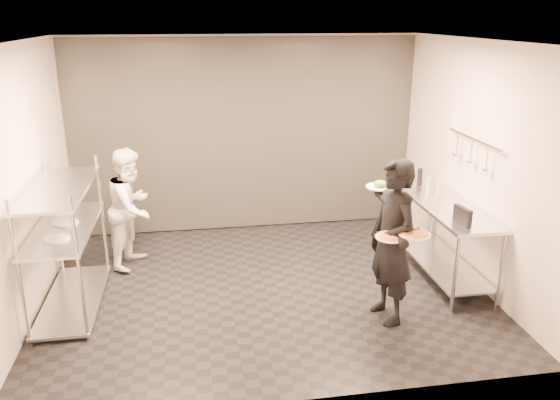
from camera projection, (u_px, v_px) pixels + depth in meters
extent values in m
cube|color=black|center=(265.00, 288.00, 6.42)|extent=(5.00, 4.00, 0.00)
cube|color=white|center=(263.00, 41.00, 5.51)|extent=(5.00, 4.00, 0.00)
cube|color=beige|center=(245.00, 136.00, 7.84)|extent=(5.00, 0.00, 2.80)
cube|color=beige|center=(299.00, 247.00, 4.10)|extent=(5.00, 0.00, 2.80)
cube|color=beige|center=(22.00, 185.00, 5.59)|extent=(0.00, 4.00, 2.80)
cube|color=beige|center=(476.00, 164.00, 6.35)|extent=(0.00, 4.00, 2.80)
cube|color=white|center=(245.00, 136.00, 7.81)|extent=(4.90, 0.04, 2.74)
cylinder|color=#ACAEB3|center=(19.00, 275.00, 5.09)|extent=(0.04, 0.04, 1.50)
cylinder|color=#ACAEB3|center=(56.00, 217.00, 6.53)|extent=(0.04, 0.04, 1.50)
cylinder|color=#ACAEB3|center=(79.00, 271.00, 5.18)|extent=(0.04, 0.04, 1.50)
cylinder|color=#ACAEB3|center=(102.00, 215.00, 6.61)|extent=(0.04, 0.04, 1.50)
cube|color=silver|center=(74.00, 299.00, 6.08)|extent=(0.60, 1.60, 0.03)
cube|color=silver|center=(64.00, 228.00, 5.80)|extent=(0.60, 1.60, 0.03)
cube|color=silver|center=(59.00, 188.00, 5.66)|extent=(0.60, 1.60, 0.03)
cylinder|color=white|center=(57.00, 239.00, 5.47)|extent=(0.26, 0.26, 0.01)
cylinder|color=white|center=(66.00, 223.00, 5.89)|extent=(0.26, 0.26, 0.01)
cylinder|color=#ACAEB3|center=(455.00, 274.00, 5.77)|extent=(0.04, 0.04, 0.90)
cylinder|color=#ACAEB3|center=(397.00, 217.00, 7.37)|extent=(0.04, 0.04, 0.90)
cylinder|color=#ACAEB3|center=(501.00, 271.00, 5.85)|extent=(0.04, 0.04, 0.90)
cylinder|color=#ACAEB3|center=(433.00, 215.00, 7.45)|extent=(0.04, 0.04, 0.90)
cube|color=silver|center=(440.00, 261.00, 6.70)|extent=(0.57, 1.71, 0.03)
cube|color=silver|center=(446.00, 206.00, 6.47)|extent=(0.60, 1.80, 0.04)
cylinder|color=#ACAEB3|center=(474.00, 139.00, 6.25)|extent=(0.02, 1.20, 0.02)
cylinder|color=#ACAEB3|center=(487.00, 158.00, 5.96)|extent=(0.01, 0.01, 0.22)
sphere|color=#ACAEB3|center=(486.00, 169.00, 6.00)|extent=(0.07, 0.07, 0.07)
cylinder|color=#ACAEB3|center=(472.00, 150.00, 6.28)|extent=(0.01, 0.01, 0.22)
sphere|color=#ACAEB3|center=(470.00, 161.00, 6.33)|extent=(0.07, 0.07, 0.07)
cylinder|color=#ACAEB3|center=(457.00, 144.00, 6.61)|extent=(0.01, 0.01, 0.22)
sphere|color=#ACAEB3|center=(456.00, 154.00, 6.65)|extent=(0.07, 0.07, 0.07)
imported|color=black|center=(392.00, 242.00, 5.53)|extent=(0.54, 0.70, 1.73)
imported|color=white|center=(132.00, 208.00, 6.83)|extent=(0.80, 0.90, 1.52)
cylinder|color=white|center=(390.00, 237.00, 5.30)|extent=(0.29, 0.29, 0.01)
cylinder|color=gold|center=(390.00, 236.00, 5.30)|extent=(0.26, 0.26, 0.02)
cylinder|color=#A83216|center=(390.00, 235.00, 5.29)|extent=(0.23, 0.23, 0.01)
sphere|color=#165012|center=(391.00, 234.00, 5.29)|extent=(0.04, 0.04, 0.04)
cylinder|color=white|center=(415.00, 234.00, 5.24)|extent=(0.31, 0.31, 0.01)
cylinder|color=gold|center=(415.00, 233.00, 5.24)|extent=(0.27, 0.27, 0.02)
cylinder|color=#A83216|center=(415.00, 232.00, 5.23)|extent=(0.24, 0.24, 0.01)
sphere|color=#165012|center=(415.00, 231.00, 5.23)|extent=(0.04, 0.04, 0.04)
cylinder|color=white|center=(380.00, 187.00, 5.69)|extent=(0.30, 0.30, 0.01)
ellipsoid|color=#2D6519|center=(380.00, 184.00, 5.68)|extent=(0.13, 0.13, 0.07)
cube|color=black|center=(462.00, 216.00, 5.83)|extent=(0.09, 0.27, 0.19)
cylinder|color=#929E91|center=(429.00, 185.00, 6.82)|extent=(0.06, 0.06, 0.22)
cylinder|color=#929E91|center=(439.00, 187.00, 6.81)|extent=(0.06, 0.06, 0.19)
cylinder|color=black|center=(420.00, 177.00, 7.17)|extent=(0.06, 0.06, 0.22)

